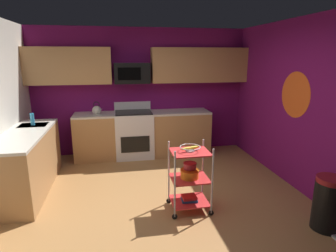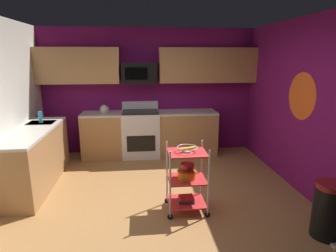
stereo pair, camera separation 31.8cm
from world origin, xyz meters
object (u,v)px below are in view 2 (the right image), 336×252
(fruit_bowl, at_px, (187,148))
(kettle, at_px, (104,109))
(mixing_bowl_large, at_px, (187,174))
(book_stack, at_px, (186,199))
(dish_soap_bottle, at_px, (40,117))
(trash_can, at_px, (329,210))
(microwave, at_px, (139,73))
(oven_range, at_px, (141,133))
(rolling_cart, at_px, (187,179))
(mixing_bowl_small, at_px, (187,166))

(fruit_bowl, distance_m, kettle, 2.62)
(fruit_bowl, bearing_deg, mixing_bowl_large, 180.00)
(mixing_bowl_large, bearing_deg, book_stack, 0.00)
(mixing_bowl_large, distance_m, dish_soap_bottle, 2.78)
(dish_soap_bottle, xyz_separation_m, trash_can, (3.80, -2.23, -0.69))
(book_stack, bearing_deg, microwave, 103.79)
(oven_range, xyz_separation_m, dish_soap_bottle, (-1.70, -0.78, 0.54))
(oven_range, height_order, fruit_bowl, oven_range)
(oven_range, distance_m, dish_soap_bottle, 1.95)
(rolling_cart, relative_size, mixing_bowl_large, 3.63)
(mixing_bowl_small, relative_size, dish_soap_bottle, 0.91)
(book_stack, bearing_deg, oven_range, 104.39)
(kettle, bearing_deg, rolling_cart, -60.21)
(oven_range, bearing_deg, microwave, 90.26)
(oven_range, distance_m, fruit_bowl, 2.38)
(microwave, height_order, mixing_bowl_small, microwave)
(dish_soap_bottle, bearing_deg, rolling_cart, -33.19)
(fruit_bowl, distance_m, trash_can, 1.76)
(oven_range, height_order, book_stack, oven_range)
(oven_range, xyz_separation_m, book_stack, (0.58, -2.28, -0.32))
(oven_range, bearing_deg, mixing_bowl_small, -75.13)
(mixing_bowl_large, height_order, dish_soap_bottle, dish_soap_bottle)
(book_stack, xyz_separation_m, kettle, (-1.30, 2.27, 0.84))
(kettle, bearing_deg, trash_can, -46.89)
(trash_can, bearing_deg, mixing_bowl_large, 154.21)
(oven_range, distance_m, mixing_bowl_small, 2.32)
(kettle, xyz_separation_m, trash_can, (2.81, -3.00, -0.67))
(microwave, relative_size, trash_can, 1.06)
(microwave, bearing_deg, kettle, -171.39)
(fruit_bowl, relative_size, book_stack, 1.24)
(oven_range, height_order, mixing_bowl_large, oven_range)
(oven_range, height_order, rolling_cart, oven_range)
(fruit_bowl, bearing_deg, dish_soap_bottle, 146.81)
(fruit_bowl, distance_m, mixing_bowl_small, 0.26)
(oven_range, height_order, dish_soap_bottle, dish_soap_bottle)
(fruit_bowl, xyz_separation_m, kettle, (-1.30, 2.27, 0.12))
(mixing_bowl_large, distance_m, mixing_bowl_small, 0.11)
(oven_range, relative_size, dish_soap_bottle, 5.50)
(microwave, relative_size, mixing_bowl_large, 2.78)
(rolling_cart, height_order, mixing_bowl_small, rolling_cart)
(microwave, height_order, fruit_bowl, microwave)
(kettle, bearing_deg, fruit_bowl, -60.21)
(book_stack, relative_size, kettle, 0.83)
(fruit_bowl, height_order, dish_soap_bottle, dish_soap_bottle)
(mixing_bowl_large, distance_m, book_stack, 0.36)
(microwave, distance_m, dish_soap_bottle, 2.04)
(oven_range, relative_size, trash_can, 1.67)
(microwave, xyz_separation_m, fruit_bowl, (0.58, -2.38, -0.82))
(oven_range, xyz_separation_m, mixing_bowl_large, (0.58, -2.28, 0.04))
(microwave, xyz_separation_m, mixing_bowl_large, (0.58, -2.38, -1.18))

